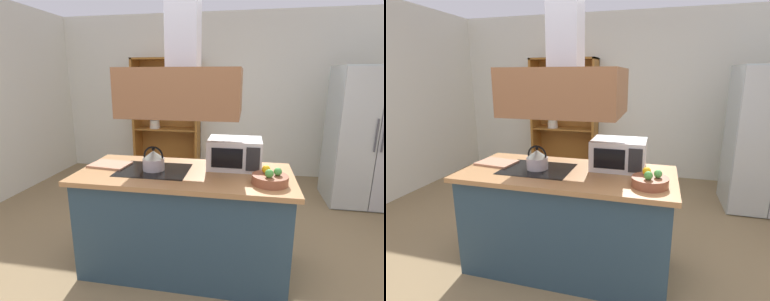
# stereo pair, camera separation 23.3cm
# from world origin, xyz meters

# --- Properties ---
(ground_plane) EXTENTS (7.80, 7.80, 0.00)m
(ground_plane) POSITION_xyz_m (0.00, 0.00, 0.00)
(ground_plane) COLOR olive
(wall_back) EXTENTS (6.00, 0.12, 2.70)m
(wall_back) POSITION_xyz_m (0.00, 3.00, 1.35)
(wall_back) COLOR silver
(wall_back) RESTS_ON ground
(kitchen_island) EXTENTS (1.80, 0.83, 0.90)m
(kitchen_island) POSITION_xyz_m (-0.16, 0.14, 0.45)
(kitchen_island) COLOR #2B4354
(kitchen_island) RESTS_ON ground
(range_hood) EXTENTS (0.90, 0.70, 1.31)m
(range_hood) POSITION_xyz_m (-0.16, 0.14, 1.70)
(range_hood) COLOR brown
(refrigerator) EXTENTS (0.90, 0.78, 1.82)m
(refrigerator) POSITION_xyz_m (1.90, 1.98, 0.91)
(refrigerator) COLOR #AEBBBB
(refrigerator) RESTS_ON ground
(dish_cabinet) EXTENTS (1.13, 0.40, 1.98)m
(dish_cabinet) POSITION_xyz_m (-1.03, 2.79, 0.88)
(dish_cabinet) COLOR #9D6125
(dish_cabinet) RESTS_ON ground
(kettle) EXTENTS (0.19, 0.19, 0.21)m
(kettle) POSITION_xyz_m (-0.43, 0.14, 0.99)
(kettle) COLOR #C0B6BC
(kettle) RESTS_ON kitchen_island
(cutting_board) EXTENTS (0.36, 0.28, 0.02)m
(cutting_board) POSITION_xyz_m (-0.86, 0.19, 0.91)
(cutting_board) COLOR tan
(cutting_board) RESTS_ON kitchen_island
(microwave) EXTENTS (0.46, 0.35, 0.26)m
(microwave) POSITION_xyz_m (0.25, 0.34, 1.03)
(microwave) COLOR silver
(microwave) RESTS_ON kitchen_island
(fruit_bowl) EXTENTS (0.27, 0.27, 0.13)m
(fruit_bowl) POSITION_xyz_m (0.53, -0.03, 0.94)
(fruit_bowl) COLOR brown
(fruit_bowl) RESTS_ON kitchen_island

